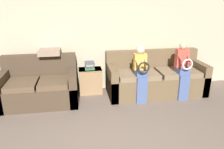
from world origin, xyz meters
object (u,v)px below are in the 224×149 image
side_shelf (91,80)px  book_stack (89,66)px  couch_side (40,87)px  child_right_seated (183,68)px  couch_main (155,79)px  throw_pillow (50,52)px  child_left_seated (141,71)px

side_shelf → book_stack: (-0.01, 0.00, 0.36)m
couch_side → child_right_seated: bearing=-5.4°
couch_side → couch_main: bearing=1.8°
child_right_seated → side_shelf: 2.09m
couch_side → book_stack: couch_side is taller
side_shelf → throw_pillow: bearing=-178.0°
couch_main → side_shelf: couch_main is taller
child_left_seated → side_shelf: bearing=148.6°
book_stack → throw_pillow: 0.92m
child_left_seated → throw_pillow: bearing=162.5°
couch_side → side_shelf: couch_side is taller
couch_main → book_stack: size_ratio=8.19×
couch_main → throw_pillow: throw_pillow is taller
couch_main → book_stack: 1.55m
book_stack → couch_side: bearing=-162.9°
couch_main → couch_side: 2.59m
side_shelf → book_stack: 0.37m
couch_side → book_stack: (1.08, 0.33, 0.32)m
side_shelf → throw_pillow: throw_pillow is taller
couch_side → book_stack: size_ratio=5.76×
couch_side → child_right_seated: 3.09m
side_shelf → couch_main: bearing=-9.6°
couch_main → child_right_seated: bearing=-38.4°
side_shelf → throw_pillow: (-0.86, -0.03, 0.72)m
couch_side → child_left_seated: size_ratio=1.30×
couch_side → side_shelf: size_ratio=2.69×
couch_side → throw_pillow: (0.24, 0.30, 0.68)m
child_right_seated → side_shelf: size_ratio=2.14×
child_right_seated → book_stack: (-1.97, 0.62, -0.02)m
child_left_seated → throw_pillow: 2.00m
book_stack → throw_pillow: size_ratio=0.60×
couch_side → throw_pillow: size_ratio=3.48×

